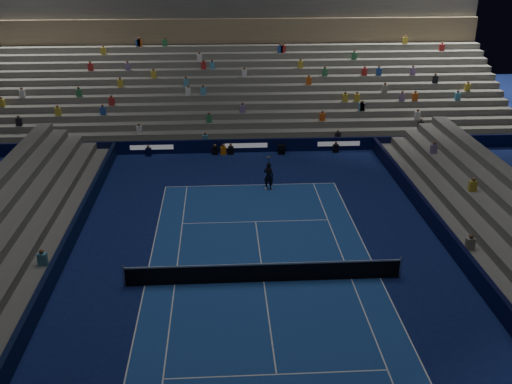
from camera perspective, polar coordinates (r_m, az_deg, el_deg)
name	(u,v)px	position (r m, az deg, el deg)	size (l,w,h in m)	color
ground	(264,282)	(27.72, 0.76, -8.67)	(90.00, 90.00, 0.00)	#0D184F
court_surface	(264,282)	(27.72, 0.76, -8.66)	(10.97, 23.77, 0.01)	#1A4190
sponsor_barrier_far	(246,146)	(44.35, -0.98, 4.51)	(44.00, 0.25, 1.00)	black
sponsor_barrier_east	(469,266)	(29.71, 19.90, -6.75)	(0.25, 37.00, 1.00)	black
sponsor_barrier_west	(50,279)	(28.52, -19.27, -7.95)	(0.25, 37.00, 1.00)	black
grandstand_main	(241,80)	(52.66, -1.46, 10.72)	(44.00, 15.20, 11.20)	#63635E
tennis_net	(264,272)	(27.46, 0.76, -7.77)	(12.90, 0.10, 1.10)	#B2B2B7
tennis_player	(269,176)	(37.40, 1.22, 1.57)	(0.65, 0.43, 1.79)	black
broadcast_camera	(282,149)	(44.05, 2.49, 4.14)	(0.59, 1.00, 0.66)	black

